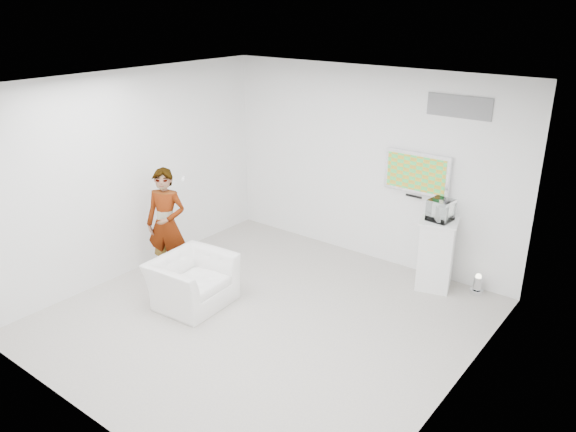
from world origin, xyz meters
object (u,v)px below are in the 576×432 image
(person, at_px, (166,224))
(armchair, at_px, (192,281))
(pedestal, at_px, (436,254))
(floor_uplight, at_px, (477,284))
(tv, at_px, (417,173))

(person, bearing_deg, armchair, -45.93)
(person, height_order, armchair, person)
(armchair, distance_m, pedestal, 3.43)
(armchair, xyz_separation_m, floor_uplight, (2.98, 2.63, -0.19))
(tv, bearing_deg, pedestal, -30.37)
(person, bearing_deg, tv, 17.22)
(armchair, bearing_deg, pedestal, -48.62)
(armchair, bearing_deg, floor_uplight, -52.52)
(tv, height_order, person, tv)
(tv, bearing_deg, person, -139.22)
(tv, xyz_separation_m, armchair, (-1.87, -2.75, -1.22))
(armchair, bearing_deg, person, 63.65)
(pedestal, bearing_deg, tv, 149.63)
(pedestal, bearing_deg, floor_uplight, 18.78)
(tv, height_order, floor_uplight, tv)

